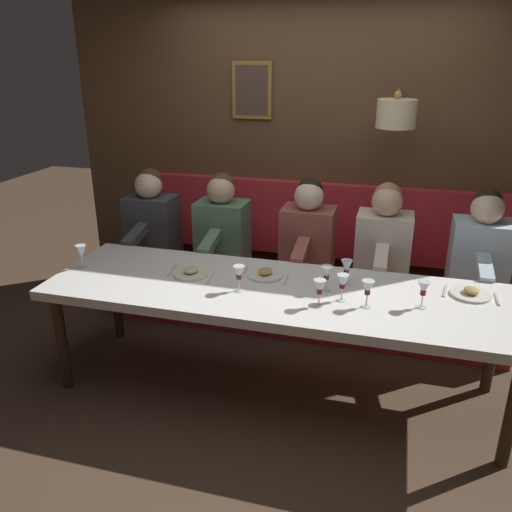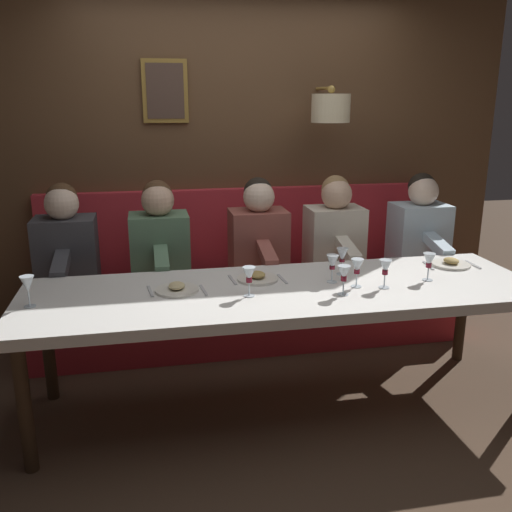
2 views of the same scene
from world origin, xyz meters
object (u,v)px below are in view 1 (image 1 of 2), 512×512
object	(u,v)px
diner_farthest	(152,220)
wine_glass_7	(327,273)
diner_far	(222,226)
wine_glass_0	(368,288)
dining_table	(277,297)
wine_glass_4	(343,282)
wine_glass_3	(81,252)
wine_glass_6	(347,267)
diner_nearest	(481,248)
wine_glass_2	(320,288)
diner_middle	(308,233)
wine_glass_5	(239,273)
diner_near	(384,240)
wine_glass_1	(424,289)

from	to	relation	value
diner_farthest	wine_glass_7	distance (m)	1.79
diner_far	wine_glass_0	xyz separation A→B (m)	(-0.99, -1.21, 0.04)
dining_table	wine_glass_7	distance (m)	0.35
dining_table	wine_glass_4	size ratio (longest dim) A/B	17.75
dining_table	wine_glass_3	distance (m)	1.36
diner_farthest	wine_glass_6	size ratio (longest dim) A/B	4.82
diner_nearest	wine_glass_2	size ratio (longest dim) A/B	4.82
diner_nearest	wine_glass_7	xyz separation A→B (m)	(-0.84, 0.97, 0.04)
wine_glass_4	wine_glass_7	size ratio (longest dim) A/B	1.00
diner_nearest	diner_middle	distance (m)	1.24
wine_glass_6	wine_glass_7	distance (m)	0.17
wine_glass_4	diner_farthest	bearing A→B (deg)	60.69
diner_far	wine_glass_5	size ratio (longest dim) A/B	4.82
diner_near	diner_farthest	xyz separation A→B (m)	(0.00, 1.88, 0.00)
diner_near	diner_farthest	world-z (taller)	same
wine_glass_3	diner_near	bearing A→B (deg)	-64.78
dining_table	wine_glass_0	world-z (taller)	wine_glass_0
wine_glass_0	wine_glass_6	bearing A→B (deg)	28.01
wine_glass_3	wine_glass_5	bearing A→B (deg)	-93.17
wine_glass_6	diner_near	bearing A→B (deg)	-15.53
dining_table	diner_far	world-z (taller)	diner_far
wine_glass_1	wine_glass_3	distance (m)	2.21
wine_glass_5	wine_glass_6	distance (m)	0.68
diner_nearest	wine_glass_5	distance (m)	1.78
diner_middle	wine_glass_0	world-z (taller)	diner_middle
diner_far	wine_glass_0	world-z (taller)	diner_far
wine_glass_0	wine_glass_7	world-z (taller)	same
diner_middle	wine_glass_7	bearing A→B (deg)	-162.55
diner_nearest	wine_glass_3	size ratio (longest dim) A/B	4.82
diner_middle	wine_glass_4	size ratio (longest dim) A/B	4.82
diner_middle	diner_farthest	xyz separation A→B (m)	(0.00, 1.31, 0.00)
wine_glass_2	wine_glass_7	bearing A→B (deg)	-2.31
dining_table	wine_glass_4	distance (m)	0.45
wine_glass_5	wine_glass_6	size ratio (longest dim) A/B	1.00
diner_farthest	wine_glass_6	xyz separation A→B (m)	(-0.71, -1.68, 0.04)
diner_farthest	wine_glass_7	xyz separation A→B (m)	(-0.84, -1.58, 0.04)
diner_middle	wine_glass_5	xyz separation A→B (m)	(-0.98, 0.25, 0.04)
wine_glass_0	wine_glass_6	xyz separation A→B (m)	(0.28, 0.15, 0.00)
dining_table	diner_farthest	distance (m)	1.56
wine_glass_2	wine_glass_4	world-z (taller)	same
wine_glass_2	wine_glass_3	world-z (taller)	same
wine_glass_0	wine_glass_6	world-z (taller)	same
diner_near	wine_glass_0	distance (m)	0.99
diner_near	wine_glass_6	xyz separation A→B (m)	(-0.71, 0.20, 0.04)
diner_near	wine_glass_4	size ratio (longest dim) A/B	4.82
diner_near	dining_table	bearing A→B (deg)	145.69
diner_farthest	wine_glass_4	distance (m)	1.93
wine_glass_1	wine_glass_2	bearing A→B (deg)	103.73
diner_nearest	wine_glass_4	xyz separation A→B (m)	(-0.95, 0.87, 0.04)
dining_table	diner_far	size ratio (longest dim) A/B	3.68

